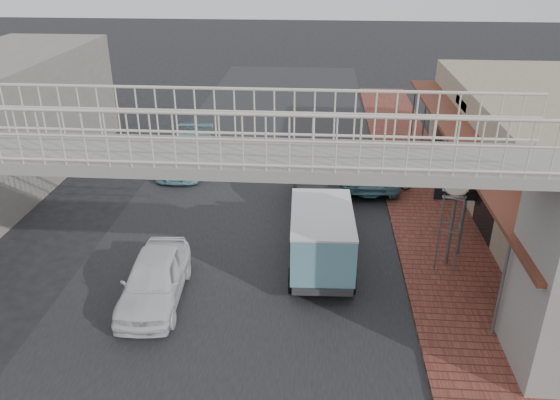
% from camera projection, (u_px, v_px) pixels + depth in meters
% --- Properties ---
extents(ground, '(120.00, 120.00, 0.00)m').
position_uv_depth(ground, '(242.00, 264.00, 17.22)').
color(ground, black).
rests_on(ground, ground).
extents(road_strip, '(10.00, 60.00, 0.01)m').
position_uv_depth(road_strip, '(242.00, 264.00, 17.22)').
color(road_strip, black).
rests_on(road_strip, ground).
extents(sidewalk, '(3.00, 40.00, 0.10)m').
position_uv_depth(sidewalk, '(434.00, 225.00, 19.47)').
color(sidewalk, brown).
rests_on(sidewalk, ground).
extents(footbridge, '(16.40, 2.40, 6.34)m').
position_uv_depth(footbridge, '(213.00, 238.00, 12.26)').
color(footbridge, gray).
rests_on(footbridge, ground).
extents(white_hatchback, '(1.80, 4.03, 1.34)m').
position_uv_depth(white_hatchback, '(154.00, 279.00, 15.24)').
color(white_hatchback, white).
rests_on(white_hatchback, ground).
extents(dark_sedan, '(2.00, 4.67, 1.50)m').
position_uv_depth(dark_sedan, '(316.00, 190.00, 20.49)').
color(dark_sedan, black).
rests_on(dark_sedan, ground).
extents(angkot_curb, '(2.75, 5.48, 1.49)m').
position_uv_depth(angkot_curb, '(363.00, 162.00, 23.11)').
color(angkot_curb, '#6CAEBB').
rests_on(angkot_curb, ground).
extents(angkot_far, '(1.97, 4.78, 1.38)m').
position_uv_depth(angkot_far, '(186.00, 153.00, 24.35)').
color(angkot_far, '#66A1B1').
rests_on(angkot_far, ground).
extents(angkot_van, '(2.03, 4.20, 2.03)m').
position_uv_depth(angkot_van, '(321.00, 231.00, 16.49)').
color(angkot_van, black).
rests_on(angkot_van, ground).
extents(motorcycle_near, '(1.99, 1.28, 0.99)m').
position_uv_depth(motorcycle_near, '(393.00, 181.00, 21.72)').
color(motorcycle_near, black).
rests_on(motorcycle_near, sidewalk).
extents(motorcycle_far, '(1.77, 0.76, 1.03)m').
position_uv_depth(motorcycle_far, '(400.00, 151.00, 24.69)').
color(motorcycle_far, black).
rests_on(motorcycle_far, sidewalk).
extents(street_clock, '(0.82, 0.74, 3.19)m').
position_uv_depth(street_clock, '(456.00, 187.00, 15.84)').
color(street_clock, '#59595B').
rests_on(street_clock, sidewalk).
extents(arrow_sign, '(1.89, 1.19, 3.29)m').
position_uv_depth(arrow_sign, '(486.00, 187.00, 15.85)').
color(arrow_sign, '#59595B').
rests_on(arrow_sign, sidewalk).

